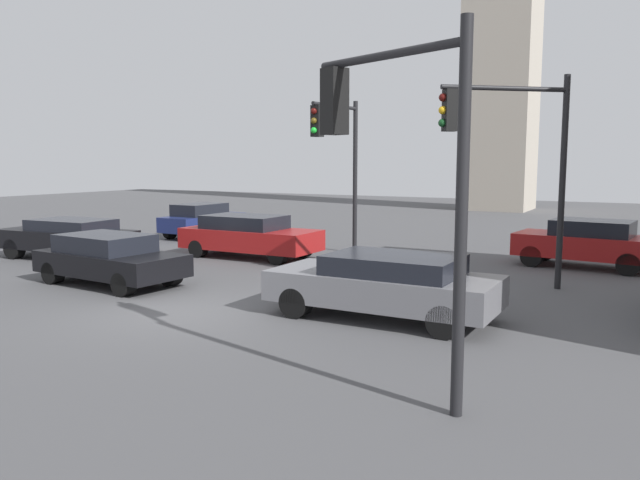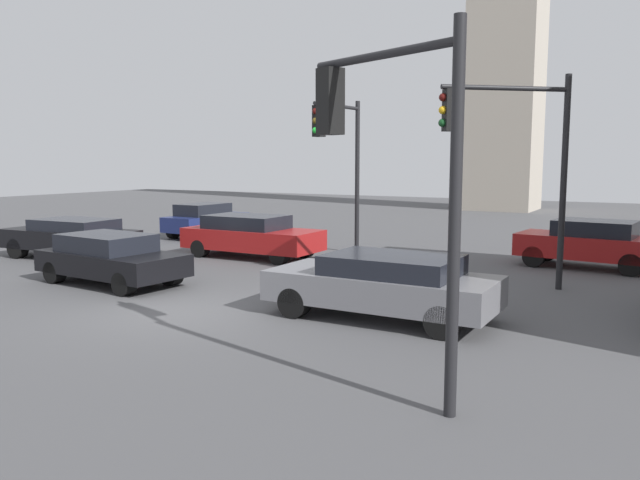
{
  "view_description": "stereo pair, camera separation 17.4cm",
  "coord_description": "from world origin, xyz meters",
  "views": [
    {
      "loc": [
        9.32,
        -10.24,
        3.3
      ],
      "look_at": [
        1.81,
        3.5,
        1.32
      ],
      "focal_mm": 35.27,
      "sensor_mm": 36.0,
      "label": 1
    },
    {
      "loc": [
        9.48,
        -10.15,
        3.3
      ],
      "look_at": [
        1.81,
        3.5,
        1.32
      ],
      "focal_mm": 35.27,
      "sensor_mm": 36.0,
      "label": 2
    }
  ],
  "objects": [
    {
      "name": "car_5",
      "position": [
        -8.24,
        4.12,
        0.74
      ],
      "size": [
        4.83,
        2.21,
        1.35
      ],
      "rotation": [
        0.0,
        0.0,
        3.2
      ],
      "color": "black",
      "rests_on": "ground_plane"
    },
    {
      "name": "car_0",
      "position": [
        -3.05,
        7.3,
        0.76
      ],
      "size": [
        4.77,
        1.98,
        1.44
      ],
      "rotation": [
        0.0,
        0.0,
        0.0
      ],
      "color": "maroon",
      "rests_on": "ground_plane"
    },
    {
      "name": "traffic_light_0",
      "position": [
        5.95,
        -2.02,
        3.54
      ],
      "size": [
        2.65,
        1.23,
        5.06
      ],
      "rotation": [
        0.0,
        0.0,
        2.75
      ],
      "color": "black",
      "rests_on": "ground_plane"
    },
    {
      "name": "ground_plane",
      "position": [
        0.0,
        0.0,
        0.0
      ],
      "size": [
        88.26,
        88.26,
        0.0
      ],
      "primitive_type": "plane",
      "color": "#4C4C4F"
    },
    {
      "name": "car_6",
      "position": [
        -3.57,
        1.59,
        0.71
      ],
      "size": [
        4.36,
        2.22,
        1.34
      ],
      "rotation": [
        0.0,
        0.0,
        -0.08
      ],
      "color": "black",
      "rests_on": "ground_plane"
    },
    {
      "name": "car_4",
      "position": [
        7.31,
        10.62,
        0.79
      ],
      "size": [
        4.22,
        2.24,
        1.49
      ],
      "rotation": [
        0.0,
        0.0,
        3.04
      ],
      "color": "maroon",
      "rests_on": "ground_plane"
    },
    {
      "name": "car_1",
      "position": [
        -8.28,
        11.22,
        0.76
      ],
      "size": [
        1.75,
        4.04,
        1.45
      ],
      "rotation": [
        0.0,
        0.0,
        1.54
      ],
      "color": "navy",
      "rests_on": "ground_plane"
    },
    {
      "name": "traffic_light_2",
      "position": [
        5.89,
        5.78,
        3.79
      ],
      "size": [
        2.68,
        2.32,
        5.43
      ],
      "rotation": [
        0.0,
        0.0,
        -2.43
      ],
      "color": "black",
      "rests_on": "ground_plane"
    },
    {
      "name": "traffic_light_1",
      "position": [
        -0.47,
        8.87,
        3.78
      ],
      "size": [
        0.47,
        2.78,
        5.37
      ],
      "rotation": [
        0.0,
        0.0,
        -1.66
      ],
      "color": "black",
      "rests_on": "ground_plane"
    },
    {
      "name": "car_3",
      "position": [
        4.32,
        1.77,
        0.74
      ],
      "size": [
        4.78,
        2.08,
        1.36
      ],
      "rotation": [
        0.0,
        0.0,
        3.14
      ],
      "color": "slate",
      "rests_on": "ground_plane"
    }
  ]
}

